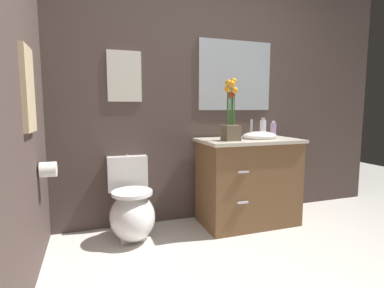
# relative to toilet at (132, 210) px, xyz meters

# --- Properties ---
(wall_back) EXTENTS (4.10, 0.05, 2.50)m
(wall_back) POSITION_rel_toilet_xyz_m (0.84, 0.30, 1.01)
(wall_back) COLOR #4C3D38
(wall_back) RESTS_ON ground_plane
(wall_left) EXTENTS (0.05, 4.57, 2.50)m
(wall_left) POSITION_rel_toilet_xyz_m (-0.70, -0.87, 1.01)
(wall_left) COLOR #4C3D38
(wall_left) RESTS_ON ground_plane
(toilet) EXTENTS (0.38, 0.59, 0.69)m
(toilet) POSITION_rel_toilet_xyz_m (0.00, 0.00, 0.00)
(toilet) COLOR white
(toilet) RESTS_ON ground_plane
(vanity_cabinet) EXTENTS (0.94, 0.56, 1.01)m
(vanity_cabinet) POSITION_rel_toilet_xyz_m (1.12, -0.03, 0.18)
(vanity_cabinet) COLOR brown
(vanity_cabinet) RESTS_ON ground_plane
(flower_vase) EXTENTS (0.14, 0.14, 0.56)m
(flower_vase) POSITION_rel_toilet_xyz_m (0.89, -0.10, 0.78)
(flower_vase) COLOR brown
(flower_vase) RESTS_ON vanity_cabinet
(soap_bottle) EXTENTS (0.06, 0.06, 0.20)m
(soap_bottle) POSITION_rel_toilet_xyz_m (1.34, 0.08, 0.67)
(soap_bottle) COLOR white
(soap_bottle) RESTS_ON vanity_cabinet
(lotion_bottle) EXTENTS (0.05, 0.05, 0.17)m
(lotion_bottle) POSITION_rel_toilet_xyz_m (1.40, -0.00, 0.66)
(lotion_bottle) COLOR #B28CBF
(lotion_bottle) RESTS_ON vanity_cabinet
(wall_poster) EXTENTS (0.30, 0.01, 0.45)m
(wall_poster) POSITION_rel_toilet_xyz_m (-0.00, 0.27, 1.16)
(wall_poster) COLOR silver
(wall_mirror) EXTENTS (0.80, 0.01, 0.70)m
(wall_mirror) POSITION_rel_toilet_xyz_m (1.12, 0.27, 1.21)
(wall_mirror) COLOR #B2BCC6
(hanging_towel) EXTENTS (0.03, 0.28, 0.52)m
(hanging_towel) POSITION_rel_toilet_xyz_m (-0.66, -0.45, 0.99)
(hanging_towel) COLOR tan
(toilet_paper_roll) EXTENTS (0.11, 0.11, 0.11)m
(toilet_paper_roll) POSITION_rel_toilet_xyz_m (-0.61, -0.20, 0.44)
(toilet_paper_roll) COLOR white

